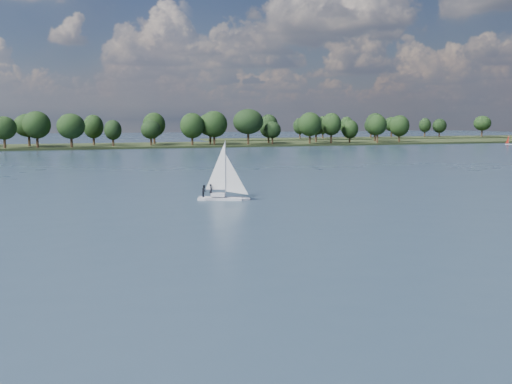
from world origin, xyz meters
The scene contains 6 objects.
ground centered at (0.00, 100.00, 0.00)m, with size 700.00×700.00×0.00m, color #233342.
far_shore centered at (0.00, 212.00, 0.00)m, with size 660.00×40.00×1.50m, color black.
far_shore_back centered at (160.00, 260.00, 0.00)m, with size 220.00×30.00×1.40m, color black.
sailboat centered at (2.17, 54.12, 2.31)m, with size 6.49×3.94×8.28m.
dinghy_orange centered at (162.94, 178.71, 1.01)m, with size 2.85×1.61×4.29m.
treeline centered at (-10.12, 208.21, 7.91)m, with size 562.66×73.86×17.15m.
Camera 1 is at (-17.21, -18.56, 10.66)m, focal length 40.00 mm.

